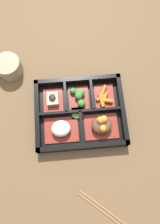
{
  "coord_description": "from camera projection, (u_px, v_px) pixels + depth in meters",
  "views": [
    {
      "loc": [
        0.02,
        0.2,
        0.7
      ],
      "look_at": [
        0.0,
        0.0,
        0.03
      ],
      "focal_mm": 35.0,
      "sensor_mm": 36.0,
      "label": 1
    }
  ],
  "objects": [
    {
      "name": "bento_base",
      "position": [
        80.0,
        114.0,
        0.73
      ],
      "size": [
        0.29,
        0.24,
        0.01
      ],
      "color": "black",
      "rests_on": "ground_plane"
    },
    {
      "name": "chopsticks",
      "position": [
        106.0,
        212.0,
        0.64
      ],
      "size": [
        0.16,
        0.14,
        0.01
      ],
      "color": "brown",
      "rests_on": "ground_plane"
    },
    {
      "name": "bento_rim",
      "position": [
        80.0,
        112.0,
        0.71
      ],
      "size": [
        0.29,
        0.24,
        0.04
      ],
      "color": "black",
      "rests_on": "ground_plane"
    },
    {
      "name": "tea_cup",
      "position": [
        9.0,
        66.0,
        0.75
      ],
      "size": [
        0.09,
        0.09,
        0.06
      ],
      "color": "gray",
      "rests_on": "ground_plane"
    },
    {
      "name": "bowl_rice",
      "position": [
        61.0,
        129.0,
        0.69
      ],
      "size": [
        0.11,
        0.08,
        0.04
      ],
      "color": "maroon",
      "rests_on": "bento_base"
    },
    {
      "name": "bowl_stew",
      "position": [
        102.0,
        125.0,
        0.69
      ],
      "size": [
        0.11,
        0.08,
        0.06
      ],
      "color": "maroon",
      "rests_on": "bento_base"
    },
    {
      "name": "bowl_tofu",
      "position": [
        53.0,
        100.0,
        0.73
      ],
      "size": [
        0.07,
        0.08,
        0.03
      ],
      "color": "maroon",
      "rests_on": "bento_base"
    },
    {
      "name": "ground_plane",
      "position": [
        80.0,
        114.0,
        0.73
      ],
      "size": [
        3.0,
        3.0,
        0.0
      ],
      "primitive_type": "plane",
      "color": "brown"
    },
    {
      "name": "bowl_greens",
      "position": [
        79.0,
        97.0,
        0.73
      ],
      "size": [
        0.07,
        0.08,
        0.03
      ],
      "color": "maroon",
      "rests_on": "bento_base"
    },
    {
      "name": "bowl_carrots",
      "position": [
        104.0,
        97.0,
        0.73
      ],
      "size": [
        0.07,
        0.08,
        0.02
      ],
      "color": "maroon",
      "rests_on": "bento_base"
    },
    {
      "name": "bowl_pickles",
      "position": [
        77.0,
        114.0,
        0.72
      ],
      "size": [
        0.04,
        0.04,
        0.01
      ],
      "color": "maroon",
      "rests_on": "bento_base"
    }
  ]
}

